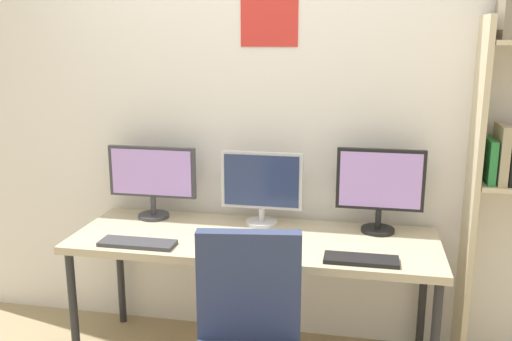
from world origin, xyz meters
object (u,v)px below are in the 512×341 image
at_px(desk, 254,247).
at_px(keyboard_right, 361,260).
at_px(keyboard_left, 137,243).
at_px(laptop_closed, 240,239).
at_px(monitor_right, 380,186).
at_px(computer_mouse, 279,254).
at_px(monitor_left, 152,177).
at_px(monitor_center, 262,186).

relative_size(desk, keyboard_right, 5.51).
height_order(keyboard_left, laptop_closed, laptop_closed).
bearing_deg(monitor_right, keyboard_left, -159.81).
bearing_deg(monitor_right, computer_mouse, -135.47).
xyz_separation_m(monitor_left, monitor_center, (0.64, 0.00, -0.02)).
relative_size(monitor_right, computer_mouse, 4.83).
xyz_separation_m(desk, keyboard_left, (-0.56, -0.23, 0.06)).
relative_size(monitor_center, laptop_closed, 1.42).
height_order(monitor_left, monitor_center, monitor_left).
xyz_separation_m(monitor_right, laptop_closed, (-0.70, -0.29, -0.25)).
bearing_deg(monitor_center, computer_mouse, -69.34).
xyz_separation_m(monitor_center, computer_mouse, (0.17, -0.46, -0.21)).
bearing_deg(monitor_left, monitor_right, 0.00).
xyz_separation_m(monitor_left, keyboard_left, (0.08, -0.44, -0.23)).
height_order(monitor_center, keyboard_right, monitor_center).
distance_m(keyboard_right, laptop_closed, 0.64).
height_order(monitor_center, keyboard_left, monitor_center).
bearing_deg(keyboard_right, laptop_closed, 166.39).
distance_m(computer_mouse, laptop_closed, 0.29).
height_order(monitor_left, laptop_closed, monitor_left).
xyz_separation_m(desk, laptop_closed, (-0.06, -0.08, 0.07)).
bearing_deg(keyboard_right, keyboard_left, 180.00).
relative_size(desk, computer_mouse, 20.05).
relative_size(monitor_right, keyboard_left, 1.19).
distance_m(desk, monitor_center, 0.35).
bearing_deg(laptop_closed, monitor_left, 138.21).
bearing_deg(monitor_center, monitor_left, -180.00).
height_order(desk, laptop_closed, laptop_closed).
relative_size(desk, keyboard_left, 4.95).
xyz_separation_m(monitor_left, monitor_right, (1.29, 0.00, 0.02)).
relative_size(monitor_center, computer_mouse, 4.75).
distance_m(monitor_center, computer_mouse, 0.54).
bearing_deg(monitor_center, keyboard_left, -141.70).
bearing_deg(monitor_left, computer_mouse, -29.45).
xyz_separation_m(computer_mouse, laptop_closed, (-0.23, 0.17, -0.00)).
xyz_separation_m(monitor_center, keyboard_right, (0.56, -0.44, -0.22)).
height_order(desk, monitor_center, monitor_center).
bearing_deg(laptop_closed, computer_mouse, -51.10).
xyz_separation_m(monitor_center, keyboard_left, (-0.56, -0.44, -0.22)).
bearing_deg(monitor_left, laptop_closed, -26.61).
bearing_deg(computer_mouse, monitor_center, 110.66).
relative_size(monitor_left, keyboard_right, 1.48).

